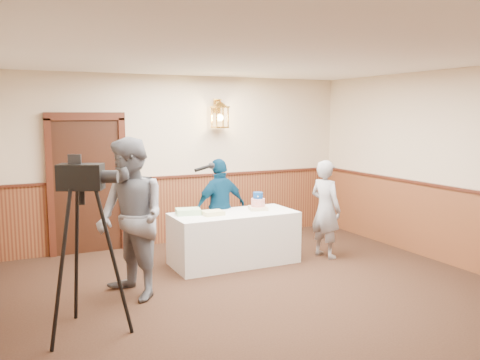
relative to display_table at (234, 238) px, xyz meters
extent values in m
plane|color=black|center=(-0.19, -1.90, -0.38)|extent=(7.00, 7.00, 0.00)
cube|color=beige|center=(-0.19, 1.60, 1.02)|extent=(6.00, 0.02, 2.80)
cube|color=white|center=(-0.19, -1.90, 2.42)|extent=(6.00, 7.00, 0.02)
cube|color=#582819|center=(-0.19, 1.58, 0.18)|extent=(5.98, 0.04, 1.10)
cube|color=#582819|center=(2.79, -1.90, 0.18)|extent=(0.04, 6.98, 1.10)
cube|color=#421C11|center=(-0.19, 1.56, 0.75)|extent=(5.98, 0.07, 0.04)
cube|color=black|center=(-1.79, 1.55, 0.68)|extent=(1.00, 0.06, 2.10)
cube|color=white|center=(0.00, 0.00, 0.00)|extent=(1.80, 0.80, 0.75)
cube|color=beige|center=(0.42, 0.05, 0.40)|extent=(0.31, 0.31, 0.05)
cylinder|color=red|center=(0.42, 0.05, 0.49)|extent=(0.21, 0.21, 0.12)
cylinder|color=navy|center=(0.42, 0.05, 0.59)|extent=(0.15, 0.15, 0.09)
cube|color=#DDD784|center=(-0.34, -0.02, 0.40)|extent=(0.29, 0.22, 0.06)
cube|color=#A2DD9C|center=(-0.63, 0.18, 0.41)|extent=(0.39, 0.34, 0.08)
imported|color=slate|center=(-1.68, -0.73, 0.58)|extent=(0.97, 1.10, 1.90)
cylinder|color=black|center=(-0.69, -0.54, 1.11)|extent=(0.23, 0.08, 0.09)
sphere|color=black|center=(-0.57, -0.52, 1.13)|extent=(0.08, 0.08, 0.08)
imported|color=gray|center=(1.39, -0.30, 0.37)|extent=(0.47, 0.61, 1.48)
imported|color=#072D4B|center=(-0.02, 0.44, 0.38)|extent=(0.93, 0.53, 1.50)
cube|color=black|center=(-2.34, -1.52, 1.20)|extent=(0.47, 0.38, 0.25)
cylinder|color=black|center=(-2.09, -1.63, 1.20)|extent=(0.20, 0.18, 0.12)
camera|label=1|loc=(-3.07, -6.51, 1.80)|focal=38.00mm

